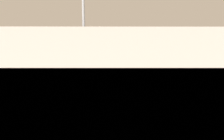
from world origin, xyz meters
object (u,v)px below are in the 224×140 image
(train_on_track_2, at_px, (138,64))
(train_on_track_5, at_px, (158,78))
(train_on_track_1, at_px, (182,67))
(maintenance_shed, at_px, (65,136))
(train_on_track_3, at_px, (140,68))
(train_on_track_7, at_px, (104,84))
(train_on_track_0, at_px, (188,65))
(signal_gantry, at_px, (148,51))
(light_mast_1, at_px, (83,11))

(train_on_track_2, bearing_deg, train_on_track_5, 138.38)
(train_on_track_1, xyz_separation_m, maintenance_shed, (-18.98, 53.62, 4.84))
(train_on_track_3, bearing_deg, train_on_track_7, 106.14)
(train_on_track_0, relative_size, train_on_track_3, 1.04)
(train_on_track_7, bearing_deg, train_on_track_5, -122.77)
(train_on_track_7, height_order, signal_gantry, signal_gantry)
(train_on_track_2, xyz_separation_m, maintenance_shed, (-31.35, 48.62, 4.83))
(train_on_track_1, distance_m, maintenance_shed, 57.08)
(train_on_track_5, relative_size, train_on_track_2, 1.51)
(train_on_track_7, height_order, light_mast_1, light_mast_1)
(train_on_track_7, distance_m, light_mast_1, 16.14)
(train_on_track_0, bearing_deg, light_mast_1, 91.83)
(train_on_track_0, relative_size, signal_gantry, 2.66)
(train_on_track_1, distance_m, train_on_track_3, 12.62)
(train_on_track_2, bearing_deg, signal_gantry, 137.08)
(train_on_track_5, height_order, train_on_track_0, train_on_track_5)
(signal_gantry, bearing_deg, train_on_track_0, -93.12)
(train_on_track_2, relative_size, light_mast_1, 1.87)
(train_on_track_7, distance_m, maintenance_shed, 31.90)
(light_mast_1, bearing_deg, train_on_track_7, -69.04)
(train_on_track_3, xyz_separation_m, light_mast_1, (-8.53, 27.17, 14.17))
(train_on_track_2, bearing_deg, train_on_track_7, 112.68)
(maintenance_shed, bearing_deg, train_on_track_0, -71.60)
(train_on_track_5, bearing_deg, light_mast_1, 77.86)
(train_on_track_1, relative_size, train_on_track_0, 1.00)
(train_on_track_7, relative_size, signal_gantry, 2.66)
(signal_gantry, xyz_separation_m, maintenance_shed, (-20.59, 38.62, -0.95))
(signal_gantry, bearing_deg, train_on_track_2, -42.92)
(train_on_track_2, bearing_deg, train_on_track_1, -157.99)
(train_on_track_1, xyz_separation_m, train_on_track_0, (0.52, -5.00, 0.01))
(train_on_track_5, height_order, train_on_track_3, train_on_track_5)
(maintenance_shed, bearing_deg, train_on_track_1, -70.51)
(train_on_track_2, bearing_deg, maintenance_shed, 122.81)
(signal_gantry, bearing_deg, train_on_track_5, 140.81)
(light_mast_1, bearing_deg, train_on_track_2, -67.70)
(train_on_track_3, xyz_separation_m, signal_gantry, (-6.09, 5.00, 5.74))
(train_on_track_5, xyz_separation_m, train_on_track_2, (16.88, -15.00, -0.58))
(train_on_track_1, height_order, train_on_track_5, train_on_track_5)
(train_on_track_1, height_order, maintenance_shed, maintenance_shed)
(train_on_track_3, distance_m, light_mast_1, 31.80)
(train_on_track_0, bearing_deg, train_on_track_7, 87.72)
(train_on_track_3, xyz_separation_m, maintenance_shed, (-26.68, 43.62, 4.79))
(train_on_track_7, distance_m, signal_gantry, 16.08)
(train_on_track_5, distance_m, train_on_track_7, 11.91)
(train_on_track_1, relative_size, maintenance_shed, 2.20)
(train_on_track_2, distance_m, signal_gantry, 15.78)
(train_on_track_1, bearing_deg, maintenance_shed, 109.49)
(train_on_track_0, relative_size, train_on_track_7, 1.00)
(train_on_track_1, relative_size, train_on_track_7, 1.00)
(train_on_track_5, xyz_separation_m, signal_gantry, (6.13, -5.00, 5.20))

